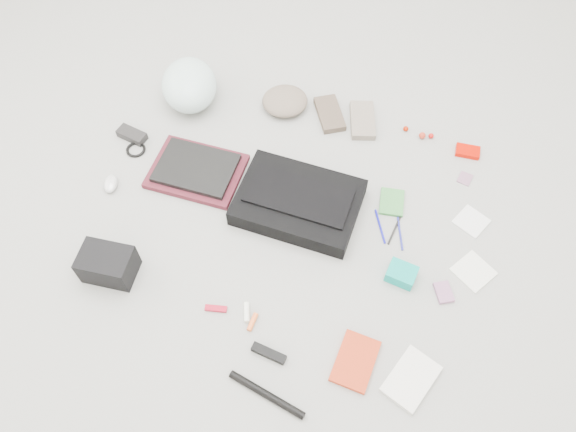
% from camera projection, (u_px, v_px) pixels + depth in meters
% --- Properties ---
extents(ground_plane, '(4.00, 4.00, 0.00)m').
position_uv_depth(ground_plane, '(288.00, 223.00, 2.18)').
color(ground_plane, gray).
extents(messenger_bag, '(0.50, 0.38, 0.08)m').
position_uv_depth(messenger_bag, '(298.00, 202.00, 2.18)').
color(messenger_bag, black).
rests_on(messenger_bag, ground_plane).
extents(bag_flap, '(0.42, 0.22, 0.01)m').
position_uv_depth(bag_flap, '(298.00, 196.00, 2.15)').
color(bag_flap, black).
rests_on(bag_flap, messenger_bag).
extents(laptop_sleeve, '(0.38, 0.30, 0.03)m').
position_uv_depth(laptop_sleeve, '(197.00, 171.00, 2.30)').
color(laptop_sleeve, '#541923').
rests_on(laptop_sleeve, ground_plane).
extents(laptop, '(0.32, 0.24, 0.02)m').
position_uv_depth(laptop, '(196.00, 168.00, 2.28)').
color(laptop, black).
rests_on(laptop, laptop_sleeve).
extents(bike_helmet, '(0.33, 0.37, 0.18)m').
position_uv_depth(bike_helmet, '(189.00, 85.00, 2.45)').
color(bike_helmet, silver).
rests_on(bike_helmet, ground_plane).
extents(beanie, '(0.26, 0.25, 0.07)m').
position_uv_depth(beanie, '(285.00, 101.00, 2.48)').
color(beanie, '#6F6052').
rests_on(beanie, ground_plane).
extents(mitten_left, '(0.18, 0.22, 0.03)m').
position_uv_depth(mitten_left, '(330.00, 114.00, 2.46)').
color(mitten_left, brown).
rests_on(mitten_left, ground_plane).
extents(mitten_right, '(0.14, 0.22, 0.03)m').
position_uv_depth(mitten_right, '(363.00, 120.00, 2.44)').
color(mitten_right, gray).
rests_on(mitten_right, ground_plane).
extents(power_brick, '(0.14, 0.09, 0.03)m').
position_uv_depth(power_brick, '(132.00, 135.00, 2.40)').
color(power_brick, black).
rests_on(power_brick, ground_plane).
extents(cable_coil, '(0.09, 0.09, 0.01)m').
position_uv_depth(cable_coil, '(136.00, 150.00, 2.37)').
color(cable_coil, black).
rests_on(cable_coil, ground_plane).
extents(mouse, '(0.07, 0.10, 0.03)m').
position_uv_depth(mouse, '(111.00, 184.00, 2.26)').
color(mouse, silver).
rests_on(mouse, ground_plane).
extents(camera_bag, '(0.19, 0.13, 0.12)m').
position_uv_depth(camera_bag, '(108.00, 264.00, 2.02)').
color(camera_bag, black).
rests_on(camera_bag, ground_plane).
extents(multitool, '(0.08, 0.03, 0.01)m').
position_uv_depth(multitool, '(216.00, 309.00, 1.98)').
color(multitool, maroon).
rests_on(multitool, ground_plane).
extents(toiletry_tube_white, '(0.04, 0.07, 0.02)m').
position_uv_depth(toiletry_tube_white, '(247.00, 312.00, 1.97)').
color(toiletry_tube_white, silver).
rests_on(toiletry_tube_white, ground_plane).
extents(toiletry_tube_orange, '(0.03, 0.07, 0.02)m').
position_uv_depth(toiletry_tube_orange, '(253.00, 322.00, 1.95)').
color(toiletry_tube_orange, orange).
rests_on(toiletry_tube_orange, ground_plane).
extents(u_lock, '(0.13, 0.05, 0.02)m').
position_uv_depth(u_lock, '(269.00, 353.00, 1.89)').
color(u_lock, black).
rests_on(u_lock, ground_plane).
extents(bike_pump, '(0.27, 0.10, 0.03)m').
position_uv_depth(bike_pump, '(267.00, 395.00, 1.82)').
color(bike_pump, black).
rests_on(bike_pump, ground_plane).
extents(book_red, '(0.15, 0.20, 0.02)m').
position_uv_depth(book_red, '(355.00, 361.00, 1.88)').
color(book_red, red).
rests_on(book_red, ground_plane).
extents(book_white, '(0.20, 0.23, 0.02)m').
position_uv_depth(book_white, '(411.00, 379.00, 1.85)').
color(book_white, silver).
rests_on(book_white, ground_plane).
extents(notepad, '(0.10, 0.13, 0.01)m').
position_uv_depth(notepad, '(392.00, 202.00, 2.22)').
color(notepad, '#397E3A').
rests_on(notepad, ground_plane).
extents(pen_blue, '(0.07, 0.14, 0.01)m').
position_uv_depth(pen_blue, '(380.00, 226.00, 2.17)').
color(pen_blue, '#1111A5').
rests_on(pen_blue, ground_plane).
extents(pen_black, '(0.04, 0.14, 0.01)m').
position_uv_depth(pen_black, '(395.00, 229.00, 2.16)').
color(pen_black, black).
rests_on(pen_black, ground_plane).
extents(pen_navy, '(0.05, 0.14, 0.01)m').
position_uv_depth(pen_navy, '(400.00, 233.00, 2.15)').
color(pen_navy, navy).
rests_on(pen_navy, ground_plane).
extents(accordion_wallet, '(0.12, 0.10, 0.05)m').
position_uv_depth(accordion_wallet, '(401.00, 274.00, 2.03)').
color(accordion_wallet, '#049B8B').
rests_on(accordion_wallet, ground_plane).
extents(card_deck, '(0.08, 0.10, 0.02)m').
position_uv_depth(card_deck, '(444.00, 292.00, 2.02)').
color(card_deck, '#A0668E').
rests_on(card_deck, ground_plane).
extents(napkin_top, '(0.15, 0.15, 0.01)m').
position_uv_depth(napkin_top, '(471.00, 221.00, 2.18)').
color(napkin_top, silver).
rests_on(napkin_top, ground_plane).
extents(napkin_bottom, '(0.18, 0.18, 0.01)m').
position_uv_depth(napkin_bottom, '(473.00, 271.00, 2.06)').
color(napkin_bottom, silver).
rests_on(napkin_bottom, ground_plane).
extents(lollipop_a, '(0.03, 0.03, 0.02)m').
position_uv_depth(lollipop_a, '(406.00, 129.00, 2.42)').
color(lollipop_a, '#9D1801').
rests_on(lollipop_a, ground_plane).
extents(lollipop_b, '(0.03, 0.03, 0.03)m').
position_uv_depth(lollipop_b, '(422.00, 136.00, 2.40)').
color(lollipop_b, '#AD2C18').
rests_on(lollipop_b, ground_plane).
extents(lollipop_c, '(0.03, 0.03, 0.02)m').
position_uv_depth(lollipop_c, '(431.00, 136.00, 2.40)').
color(lollipop_c, '#B50F0C').
rests_on(lollipop_c, ground_plane).
extents(altoids_tin, '(0.10, 0.06, 0.02)m').
position_uv_depth(altoids_tin, '(468.00, 151.00, 2.36)').
color(altoids_tin, '#BE0D00').
rests_on(altoids_tin, ground_plane).
extents(stamp_sheet, '(0.07, 0.07, 0.00)m').
position_uv_depth(stamp_sheet, '(465.00, 178.00, 2.29)').
color(stamp_sheet, gray).
rests_on(stamp_sheet, ground_plane).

